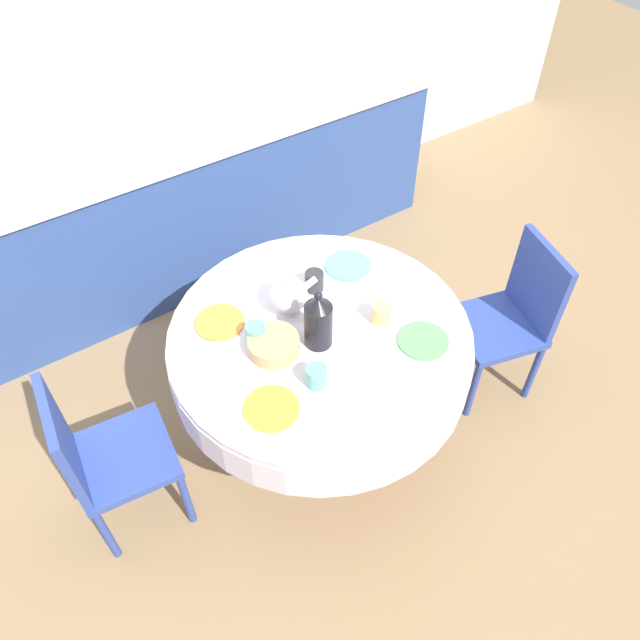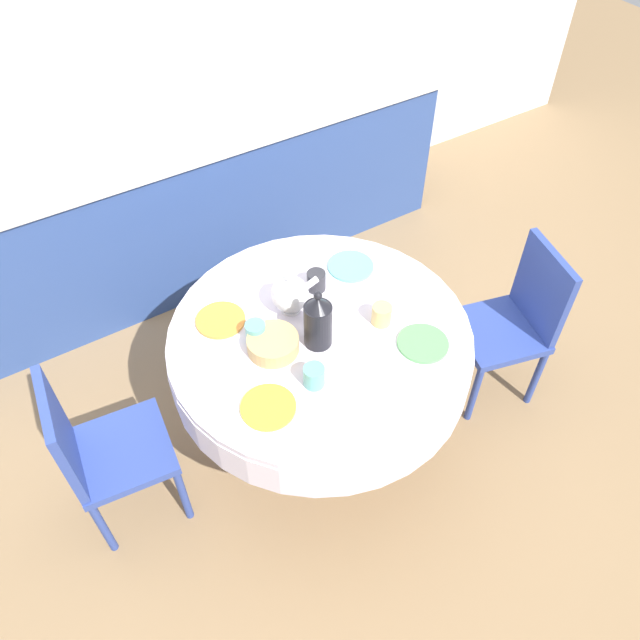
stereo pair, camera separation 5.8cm
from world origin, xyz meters
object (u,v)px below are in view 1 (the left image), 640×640
teapot (289,295)px  coffee_carafe (318,322)px  chair_right (102,456)px  chair_left (511,314)px

teapot → coffee_carafe: bearing=-89.8°
coffee_carafe → teapot: coffee_carafe is taller
teapot → chair_right: bearing=-175.3°
chair_left → teapot: (-1.01, 0.44, 0.33)m
coffee_carafe → chair_right: bearing=171.2°
chair_left → chair_right: bearing=94.0°
chair_right → coffee_carafe: (0.97, -0.15, 0.37)m
chair_right → chair_left: bearing=86.0°
coffee_carafe → chair_left: bearing=-11.7°
chair_left → chair_right: (-1.98, 0.36, 0.00)m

